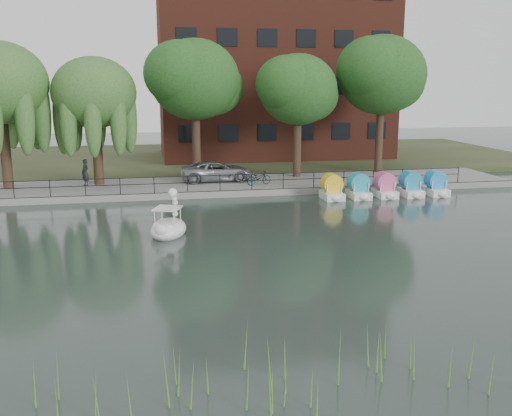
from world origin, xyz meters
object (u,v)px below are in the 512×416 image
object	(u,v)px
bicycle	(259,177)
pedestrian	(85,171)
swan_boat	(169,225)
minivan	(217,170)

from	to	relation	value
bicycle	pedestrian	xyz separation A→B (m)	(-11.03, 1.73, 0.49)
pedestrian	swan_boat	world-z (taller)	pedestrian
bicycle	pedestrian	world-z (taller)	pedestrian
bicycle	minivan	bearing A→B (deg)	34.46
pedestrian	bicycle	bearing A→B (deg)	45.09
bicycle	pedestrian	size ratio (longest dim) A/B	0.87
minivan	swan_boat	size ratio (longest dim) A/B	1.98
minivan	pedestrian	size ratio (longest dim) A/B	2.83
minivan	bicycle	bearing A→B (deg)	-130.46
minivan	bicycle	distance (m)	3.15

